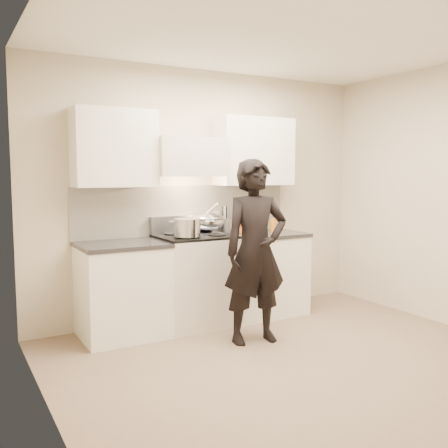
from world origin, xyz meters
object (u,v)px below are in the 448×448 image
object	(u,v)px
stove	(195,280)
counter_right	(261,273)
person	(256,251)
wok	(206,222)
utensil_crock	(225,224)

from	to	relation	value
stove	counter_right	size ratio (longest dim) A/B	1.04
stove	person	xyz separation A→B (m)	(0.26, -0.75, 0.38)
wok	utensil_crock	xyz separation A→B (m)	(0.30, 0.12, -0.06)
counter_right	wok	bearing A→B (deg)	168.89
counter_right	person	size ratio (longest dim) A/B	0.54
wok	utensil_crock	size ratio (longest dim) A/B	1.67
wok	utensil_crock	world-z (taller)	wok
stove	wok	bearing A→B (deg)	31.83
stove	utensil_crock	bearing A→B (deg)	26.12
utensil_crock	counter_right	bearing A→B (deg)	-36.60
counter_right	utensil_crock	world-z (taller)	utensil_crock
utensil_crock	person	world-z (taller)	person
wok	person	distance (m)	0.90
stove	utensil_crock	xyz separation A→B (m)	(0.50, 0.25, 0.54)
utensil_crock	stove	bearing A→B (deg)	-153.88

